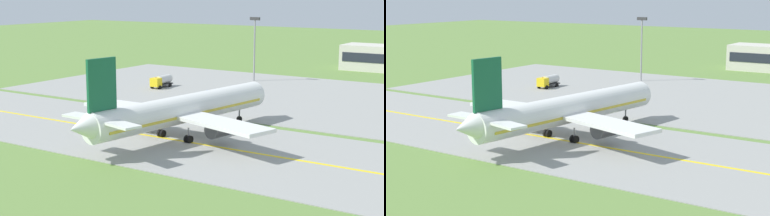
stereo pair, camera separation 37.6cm
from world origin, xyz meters
TOP-DOWN VIEW (x-y plane):
  - ground_plane at (0.00, 0.00)m, footprint 500.00×500.00m
  - taxiway_strip at (0.00, 0.00)m, footprint 240.00×28.00m
  - apron_pad at (10.00, 42.00)m, footprint 140.00×52.00m
  - taxiway_centreline at (0.00, 0.00)m, footprint 220.00×0.60m
  - airplane_lead at (-2.74, 1.68)m, footprint 32.21×39.62m
  - service_truck_baggage at (-11.52, 27.79)m, footprint 6.20×4.83m
  - service_truck_fuel at (-32.03, 36.44)m, footprint 2.50×6.06m
  - apron_light_mast at (-20.04, 56.22)m, footprint 2.40×0.50m
  - traffic_cone_near_edge at (-9.87, 12.28)m, footprint 0.44×0.44m
  - traffic_cone_mid_edge at (-17.11, 11.83)m, footprint 0.44×0.44m
  - traffic_cone_far_edge at (-13.11, 11.80)m, footprint 0.44×0.44m

SIDE VIEW (x-z plane):
  - ground_plane at x=0.00m, z-range 0.00..0.00m
  - taxiway_strip at x=0.00m, z-range 0.00..0.10m
  - apron_pad at x=10.00m, z-range 0.00..0.10m
  - taxiway_centreline at x=0.00m, z-range 0.10..0.11m
  - traffic_cone_near_edge at x=-9.87m, z-range 0.00..0.60m
  - traffic_cone_mid_edge at x=-17.11m, z-range 0.00..0.60m
  - traffic_cone_far_edge at x=-13.11m, z-range 0.00..0.60m
  - service_truck_baggage at x=-11.52m, z-range 0.23..2.83m
  - service_truck_fuel at x=-32.03m, z-range 0.21..2.86m
  - airplane_lead at x=-2.74m, z-range -2.22..10.48m
  - apron_light_mast at x=-20.04m, z-range 1.98..16.68m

